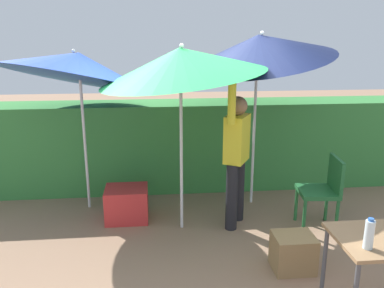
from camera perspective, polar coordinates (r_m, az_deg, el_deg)
name	(u,v)px	position (r m, az deg, el deg)	size (l,w,h in m)	color
ground_plane	(195,246)	(4.59, 0.38, -14.38)	(24.00, 24.00, 0.00)	#937056
hedge_row	(182,145)	(6.04, -1.43, -0.14)	(8.00, 0.70, 1.31)	#38843D
umbrella_rainbow	(181,63)	(4.41, -1.56, 11.58)	(1.89, 1.86, 2.29)	silver
umbrella_orange	(77,66)	(5.25, -16.20, 10.70)	(2.02, 1.95, 2.43)	silver
umbrella_yellow	(260,48)	(5.22, 9.68, 13.43)	(1.95, 1.91, 2.54)	silver
person_vendor	(236,152)	(4.74, 6.40, -1.15)	(0.37, 0.52, 1.88)	black
chair_plastic	(324,188)	(5.02, 18.39, -6.04)	(0.48, 0.48, 0.89)	#236633
cooler_box	(127,204)	(5.15, -9.34, -8.47)	(0.53, 0.43, 0.43)	red
crate_cardboard	(293,252)	(4.23, 14.32, -14.85)	(0.40, 0.33, 0.37)	#9E7A4C
bottle_water	(369,234)	(3.23, 24.08, -11.73)	(0.07, 0.07, 0.24)	silver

